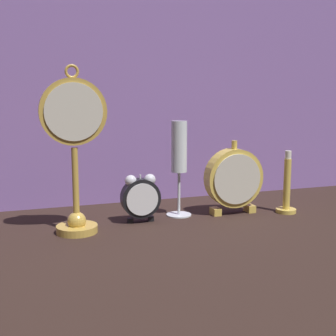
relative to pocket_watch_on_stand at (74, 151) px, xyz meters
name	(u,v)px	position (x,y,z in m)	size (l,w,h in m)	color
ground_plane	(180,233)	(0.21, -0.08, -0.18)	(4.00, 4.00, 0.00)	black
fabric_backdrop_drape	(139,70)	(0.21, 0.25, 0.18)	(1.34, 0.01, 0.73)	#8460A8
pocket_watch_on_stand	(74,151)	(0.00, 0.00, 0.00)	(0.14, 0.09, 0.36)	gold
alarm_clock_twin_bell	(141,196)	(0.15, 0.03, -0.12)	(0.09, 0.03, 0.11)	black
mantel_clock_silver	(234,179)	(0.40, 0.03, -0.09)	(0.15, 0.04, 0.19)	gold
champagne_flute	(179,155)	(0.26, 0.06, -0.03)	(0.06, 0.06, 0.24)	silver
brass_candlestick	(287,192)	(0.53, 0.00, -0.13)	(0.05, 0.05, 0.16)	gold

